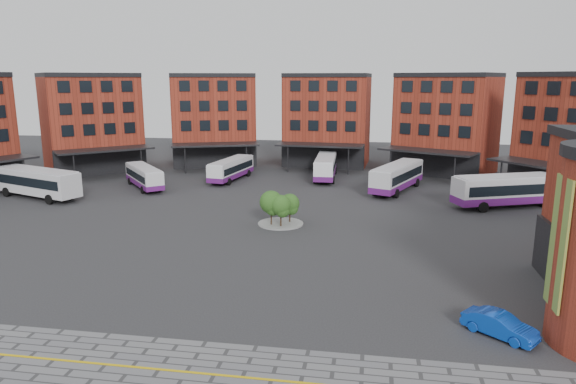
% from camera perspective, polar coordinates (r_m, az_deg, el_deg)
% --- Properties ---
extents(ground, '(160.00, 160.00, 0.00)m').
position_cam_1_polar(ground, '(39.13, -6.85, -8.25)').
color(ground, '#28282B').
rests_on(ground, ground).
extents(yellow_line, '(26.00, 0.15, 0.02)m').
position_cam_1_polar(yellow_line, '(26.57, -11.24, -19.00)').
color(yellow_line, gold).
rests_on(yellow_line, paving_zone).
extents(main_building, '(94.14, 42.48, 14.60)m').
position_cam_1_polar(main_building, '(75.19, -2.44, 7.48)').
color(main_building, maroon).
rests_on(main_building, ground).
extents(tree_island, '(4.40, 4.40, 3.42)m').
position_cam_1_polar(tree_island, '(48.92, -0.93, -1.56)').
color(tree_island, gray).
rests_on(tree_island, ground).
extents(bus_a, '(12.51, 6.82, 3.47)m').
position_cam_1_polar(bus_a, '(67.02, -26.16, 1.12)').
color(bus_a, silver).
rests_on(bus_a, ground).
extents(bus_b, '(8.13, 9.11, 2.80)m').
position_cam_1_polar(bus_b, '(68.39, -15.70, 1.69)').
color(bus_b, silver).
rests_on(bus_b, ground).
extents(bus_c, '(4.04, 10.62, 2.92)m').
position_cam_1_polar(bus_c, '(71.40, -6.32, 2.57)').
color(bus_c, white).
rests_on(bus_c, ground).
extents(bus_d, '(3.09, 11.32, 3.17)m').
position_cam_1_polar(bus_d, '(72.28, 4.20, 2.85)').
color(bus_d, white).
rests_on(bus_d, ground).
extents(bus_e, '(7.11, 12.11, 3.37)m').
position_cam_1_polar(bus_e, '(65.50, 12.05, 1.69)').
color(bus_e, silver).
rests_on(bus_e, ground).
extents(bus_f, '(12.83, 7.34, 3.56)m').
position_cam_1_polar(bus_f, '(60.81, 23.44, 0.20)').
color(bus_f, silver).
rests_on(bus_f, ground).
extents(blue_car, '(4.00, 3.58, 1.32)m').
position_cam_1_polar(blue_car, '(31.14, 22.46, -13.49)').
color(blue_car, '#0E3EB9').
rests_on(blue_car, ground).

